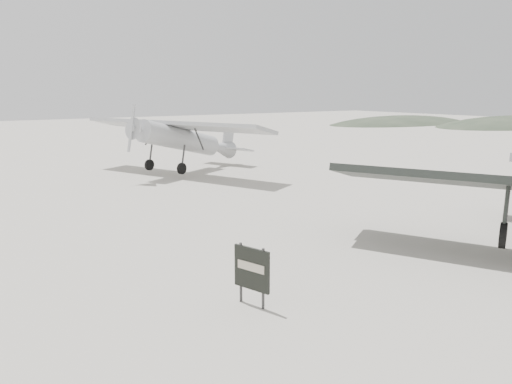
% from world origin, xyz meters
% --- Properties ---
extents(ground, '(160.00, 160.00, 0.00)m').
position_xyz_m(ground, '(0.00, 0.00, 0.00)').
color(ground, '#A8A095').
rests_on(ground, ground).
extents(hill_northeast, '(32.00, 16.00, 5.20)m').
position_xyz_m(hill_northeast, '(50.00, 40.00, 0.00)').
color(hill_northeast, '#2C3728').
rests_on(hill_northeast, ground).
extents(highwing_monoplane, '(9.33, 12.52, 3.62)m').
position_xyz_m(highwing_monoplane, '(2.20, 16.08, 2.27)').
color(highwing_monoplane, gray).
rests_on(highwing_monoplane, ground).
extents(sign_board, '(0.35, 0.96, 1.43)m').
position_xyz_m(sign_board, '(-4.88, -2.00, 0.85)').
color(sign_board, '#333333').
rests_on(sign_board, ground).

